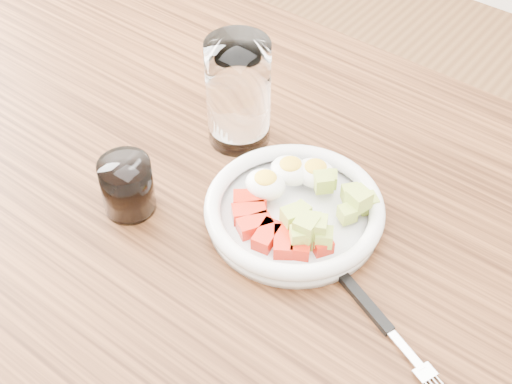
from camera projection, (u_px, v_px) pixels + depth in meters
dining_table at (257, 260)px, 1.06m from camera, size 1.50×0.90×0.77m
bowl at (295, 208)px, 0.97m from camera, size 0.25×0.25×0.06m
fork at (379, 319)px, 0.86m from camera, size 0.20×0.09×0.01m
water_glass at (238, 93)px, 1.04m from camera, size 0.10×0.10×0.17m
coffee_glass at (127, 187)px, 0.97m from camera, size 0.07×0.07×0.08m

